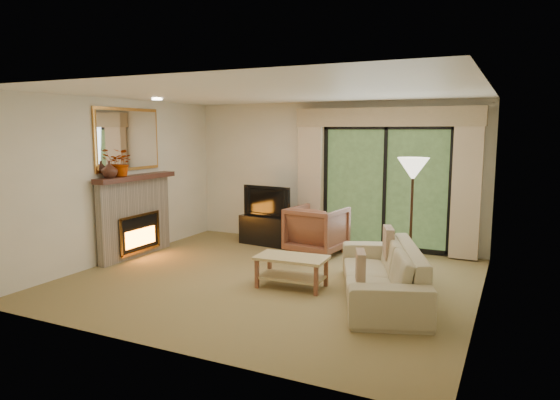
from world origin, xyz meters
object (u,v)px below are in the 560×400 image
at_px(media_console, 270,230).
at_px(armchair, 317,230).
at_px(sofa, 381,272).
at_px(coffee_table, 292,272).

xyz_separation_m(media_console, armchair, (1.04, -0.26, 0.14)).
bearing_deg(armchair, media_console, -6.88).
relative_size(sofa, coffee_table, 2.43).
xyz_separation_m(media_console, sofa, (2.61, -2.05, 0.07)).
xyz_separation_m(sofa, coffee_table, (-1.19, -0.10, -0.12)).
bearing_deg(media_console, coffee_table, -49.97).
distance_m(armchair, coffee_table, 1.93).
bearing_deg(media_console, sofa, -31.58).
bearing_deg(sofa, media_console, -148.26).
xyz_separation_m(armchair, coffee_table, (0.38, -1.88, -0.20)).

